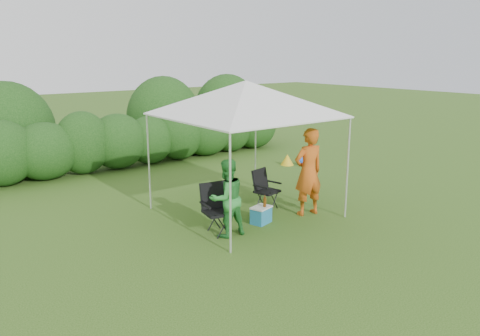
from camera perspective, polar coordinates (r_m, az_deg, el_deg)
ground at (r=9.83m, az=2.46°, el=-6.21°), size 70.00×70.00×0.00m
hedge at (r=14.64m, az=-12.34°, el=3.49°), size 11.01×1.53×1.80m
canopy at (r=9.67m, az=0.69°, el=8.46°), size 3.10×3.10×2.83m
chair_right at (r=10.42m, az=2.98°, el=-2.22°), size 0.61×0.58×0.86m
chair_left at (r=8.96m, az=-2.87°, el=-4.52°), size 0.67×0.63×0.96m
man at (r=9.95m, az=8.33°, el=-0.47°), size 0.74×0.55×1.87m
woman at (r=8.72m, az=-1.63°, el=-3.68°), size 0.74×0.59×1.48m
cooler at (r=9.54m, az=2.58°, el=-5.72°), size 0.48×0.41×0.35m
bottle at (r=9.45m, az=3.04°, el=-4.03°), size 0.06×0.06×0.24m
lawn_toy at (r=14.56m, az=6.19°, el=0.99°), size 0.67×0.56×0.34m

